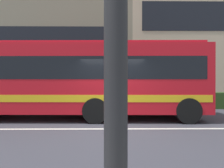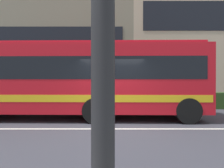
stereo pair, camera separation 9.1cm
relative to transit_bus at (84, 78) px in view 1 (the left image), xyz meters
name	(u,v)px [view 1 (the left image)]	position (x,y,z in m)	size (l,w,h in m)	color
ground_plane	(113,129)	(1.27, -2.06, -1.80)	(160.00, 160.00, 0.00)	#3C3C45
lane_centre_line	(113,129)	(1.27, -2.06, -1.80)	(60.00, 0.16, 0.01)	silver
hedge_row_far	(170,100)	(4.99, 3.31, -1.31)	(12.66, 1.10, 0.98)	#27431B
apartment_block_left	(21,55)	(-8.39, 12.02, 2.84)	(22.95, 9.27, 9.28)	gray
apartment_block_right	(219,40)	(13.06, 12.02, 4.42)	(19.94, 9.27, 12.44)	#C6B091
transit_bus	(84,78)	(0.00, 0.00, 0.00)	(10.57, 2.78, 3.27)	red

